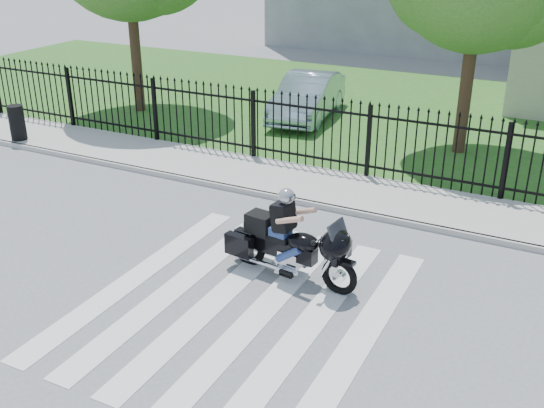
% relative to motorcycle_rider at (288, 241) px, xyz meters
% --- Properties ---
extents(ground, '(120.00, 120.00, 0.00)m').
position_rel_motorcycle_rider_xyz_m(ground, '(-0.29, -1.16, -0.67)').
color(ground, slate).
rests_on(ground, ground).
extents(crosswalk, '(5.00, 5.50, 0.01)m').
position_rel_motorcycle_rider_xyz_m(crosswalk, '(-0.29, -1.16, -0.66)').
color(crosswalk, silver).
rests_on(crosswalk, ground).
extents(sidewalk, '(40.00, 2.00, 0.12)m').
position_rel_motorcycle_rider_xyz_m(sidewalk, '(-0.29, 3.84, -0.61)').
color(sidewalk, '#ADAAA3').
rests_on(sidewalk, ground).
extents(curb, '(40.00, 0.12, 0.12)m').
position_rel_motorcycle_rider_xyz_m(curb, '(-0.29, 2.84, -0.61)').
color(curb, '#ADAAA3').
rests_on(curb, ground).
extents(grass_strip, '(40.00, 12.00, 0.02)m').
position_rel_motorcycle_rider_xyz_m(grass_strip, '(-0.29, 10.84, -0.66)').
color(grass_strip, '#27581E').
rests_on(grass_strip, ground).
extents(iron_fence, '(26.00, 0.04, 1.80)m').
position_rel_motorcycle_rider_xyz_m(iron_fence, '(-0.29, 4.84, 0.24)').
color(iron_fence, black).
rests_on(iron_fence, ground).
extents(motorcycle_rider, '(2.46, 0.97, 1.63)m').
position_rel_motorcycle_rider_xyz_m(motorcycle_rider, '(0.00, 0.00, 0.00)').
color(motorcycle_rider, black).
rests_on(motorcycle_rider, ground).
extents(parked_car, '(1.96, 4.23, 1.34)m').
position_rel_motorcycle_rider_xyz_m(parked_car, '(-3.64, 8.95, 0.02)').
color(parked_car, '#91AAB7').
rests_on(parked_car, grass_strip).
extents(litter_bin, '(0.44, 0.44, 0.94)m').
position_rel_motorcycle_rider_xyz_m(litter_bin, '(-9.63, 3.14, -0.08)').
color(litter_bin, black).
rests_on(litter_bin, sidewalk).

